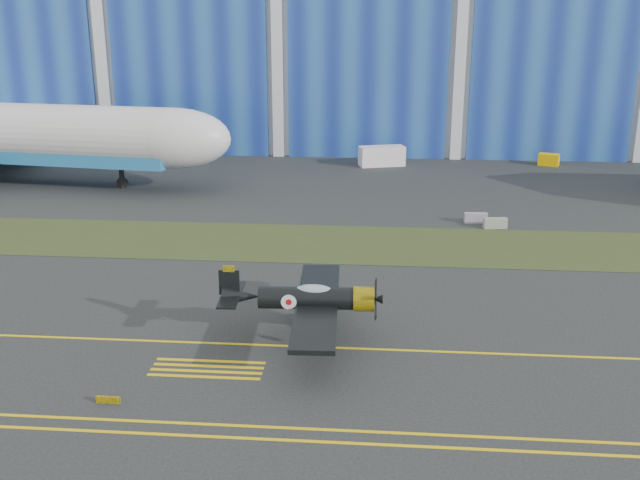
{
  "coord_description": "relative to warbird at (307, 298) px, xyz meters",
  "views": [
    {
      "loc": [
        -9.01,
        -43.29,
        18.68
      ],
      "look_at": [
        -13.07,
        4.98,
        3.18
      ],
      "focal_mm": 42.0,
      "sensor_mm": 36.0,
      "label": 1
    }
  ],
  "objects": [
    {
      "name": "ground",
      "position": [
        13.07,
        4.02,
        -2.58
      ],
      "size": [
        260.0,
        260.0,
        0.0
      ],
      "primitive_type": "plane",
      "color": "#2D3030",
      "rests_on": "ground"
    },
    {
      "name": "grass_median",
      "position": [
        13.07,
        18.02,
        -2.56
      ],
      "size": [
        260.0,
        10.0,
        0.02
      ],
      "primitive_type": "cube",
      "color": "#475128",
      "rests_on": "ground"
    },
    {
      "name": "hangar",
      "position": [
        13.07,
        75.81,
        12.38
      ],
      "size": [
        220.0,
        45.7,
        30.0
      ],
      "color": "silver",
      "rests_on": "ground"
    },
    {
      "name": "taxiway_centreline",
      "position": [
        13.07,
        -0.98,
        -2.57
      ],
      "size": [
        200.0,
        0.2,
        0.02
      ],
      "primitive_type": "cube",
      "color": "yellow",
      "rests_on": "ground"
    },
    {
      "name": "edge_line_near",
      "position": [
        13.07,
        -10.48,
        -2.57
      ],
      "size": [
        80.0,
        0.2,
        0.02
      ],
      "primitive_type": "cube",
      "color": "yellow",
      "rests_on": "ground"
    },
    {
      "name": "edge_line_far",
      "position": [
        13.07,
        -9.48,
        -2.57
      ],
      "size": [
        80.0,
        0.2,
        0.02
      ],
      "primitive_type": "cube",
      "color": "yellow",
      "rests_on": "ground"
    },
    {
      "name": "hold_short_ladder",
      "position": [
        -4.93,
        -4.08,
        -2.57
      ],
      "size": [
        6.0,
        2.4,
        0.02
      ],
      "primitive_type": null,
      "color": "yellow",
      "rests_on": "ground"
    },
    {
      "name": "guard_board_left",
      "position": [
        -8.93,
        -7.98,
        -2.4
      ],
      "size": [
        1.2,
        0.15,
        0.35
      ],
      "primitive_type": "cube",
      "color": "yellow",
      "rests_on": "ground"
    },
    {
      "name": "warbird",
      "position": [
        0.0,
        0.0,
        0.0
      ],
      "size": [
        10.9,
        12.96,
        3.72
      ],
      "rotation": [
        0.0,
        0.0,
        0.04
      ],
      "color": "black",
      "rests_on": "ground"
    },
    {
      "name": "shipping_container",
      "position": [
        4.04,
        48.53,
        -1.43
      ],
      "size": [
        5.67,
        3.51,
        2.29
      ],
      "primitive_type": "cube",
      "rotation": [
        0.0,
        0.0,
        0.28
      ],
      "color": "white",
      "rests_on": "ground"
    },
    {
      "name": "tug",
      "position": [
        23.87,
        50.37,
        -1.9
      ],
      "size": [
        2.68,
        2.15,
        1.36
      ],
      "primitive_type": "cube",
      "rotation": [
        0.0,
        0.0,
        -0.34
      ],
      "color": "#FFC300",
      "rests_on": "ground"
    },
    {
      "name": "barrier_a",
      "position": [
        13.93,
        23.49,
        -2.13
      ],
      "size": [
        2.06,
        0.86,
        0.9
      ],
      "primitive_type": "cube",
      "rotation": [
        0.0,
        0.0,
        0.13
      ],
      "color": "gray",
      "rests_on": "ground"
    },
    {
      "name": "barrier_b",
      "position": [
        12.44,
        24.99,
        -2.13
      ],
      "size": [
        2.03,
        0.71,
        0.9
      ],
      "primitive_type": "cube",
      "rotation": [
        0.0,
        0.0,
        0.06
      ],
      "color": "#978A9B",
      "rests_on": "ground"
    }
  ]
}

